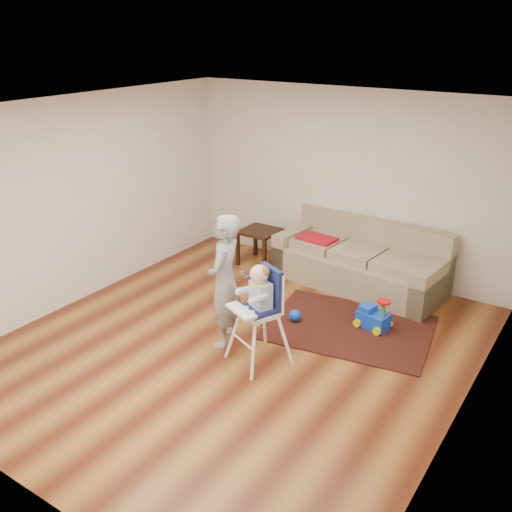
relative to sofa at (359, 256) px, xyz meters
The scene contains 9 objects.
ground 2.39m from the sofa, 101.87° to the right, with size 5.50×5.50×0.00m, color #52200F.
room_envelope 2.32m from the sofa, 105.23° to the right, with size 5.04×5.52×2.72m.
sofa is the anchor object (origin of this frame).
side_table 1.63m from the sofa, behind, with size 0.55×0.55×0.55m, color black, non-canonical shape.
area_rug 1.34m from the sofa, 69.97° to the right, with size 1.95×1.46×0.02m, color black.
ride_on_toy 1.26m from the sofa, 56.84° to the right, with size 0.38×0.27×0.41m, color blue, non-canonical shape.
toy_ball 1.49m from the sofa, 98.25° to the right, with size 0.15×0.15×0.15m, color blue.
high_chair 2.43m from the sofa, 92.24° to the right, with size 0.71×0.71×1.17m.
adult 2.41m from the sofa, 105.58° to the right, with size 0.58×0.38×1.58m, color gray.
Camera 1 is at (3.38, -4.69, 3.51)m, focal length 40.00 mm.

